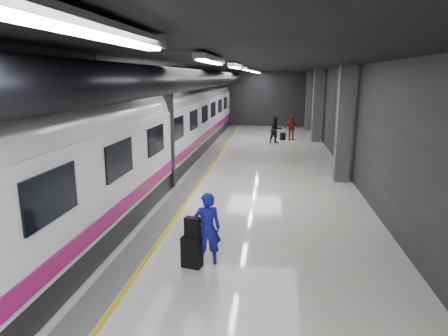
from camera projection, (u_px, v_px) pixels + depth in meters
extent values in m
plane|color=beige|center=(221.00, 190.00, 14.59)|extent=(40.00, 40.00, 0.00)
cube|color=black|center=(221.00, 64.00, 13.59)|extent=(10.00, 40.00, 0.02)
cube|color=#28282B|center=(252.00, 99.00, 33.44)|extent=(10.00, 0.02, 4.50)
cube|color=#28282B|center=(87.00, 127.00, 14.69)|extent=(0.02, 40.00, 4.50)
cube|color=#28282B|center=(367.00, 132.00, 13.49)|extent=(0.02, 40.00, 4.50)
cube|color=slate|center=(185.00, 189.00, 14.76)|extent=(0.65, 39.80, 0.01)
cube|color=yellow|center=(196.00, 189.00, 14.71)|extent=(0.10, 39.80, 0.01)
cylinder|color=black|center=(184.00, 80.00, 13.87)|extent=(0.80, 38.00, 0.80)
cube|color=silver|center=(105.00, 30.00, 2.90)|extent=(0.22, 2.60, 0.10)
cube|color=silver|center=(211.00, 59.00, 7.74)|extent=(0.22, 2.60, 0.10)
cube|color=silver|center=(236.00, 66.00, 12.57)|extent=(0.22, 2.60, 0.10)
cube|color=silver|center=(246.00, 69.00, 17.41)|extent=(0.22, 2.60, 0.10)
cube|color=silver|center=(253.00, 70.00, 22.24)|extent=(0.22, 2.60, 0.10)
cube|color=silver|center=(257.00, 72.00, 27.08)|extent=(0.22, 2.60, 0.10)
cube|color=silver|center=(259.00, 72.00, 30.95)|extent=(0.22, 2.60, 0.10)
cube|color=#515154|center=(344.00, 125.00, 15.48)|extent=(0.55, 0.55, 4.50)
cube|color=#515154|center=(317.00, 106.00, 25.15)|extent=(0.55, 0.55, 4.50)
cube|color=#515154|center=(309.00, 101.00, 30.96)|extent=(0.55, 0.55, 4.50)
cube|color=black|center=(135.00, 178.00, 14.91)|extent=(2.80, 38.00, 0.60)
cube|color=white|center=(133.00, 141.00, 14.59)|extent=(2.90, 38.00, 2.20)
cylinder|color=white|center=(132.00, 115.00, 14.38)|extent=(2.80, 38.00, 2.80)
cube|color=#950D59|center=(173.00, 164.00, 14.60)|extent=(0.04, 38.00, 0.35)
cube|color=black|center=(133.00, 135.00, 14.54)|extent=(3.05, 0.25, 3.80)
cube|color=black|center=(51.00, 195.00, 6.59)|extent=(0.05, 1.60, 0.85)
cube|color=black|center=(120.00, 159.00, 9.49)|extent=(0.05, 1.60, 0.85)
cube|color=black|center=(156.00, 140.00, 12.39)|extent=(0.05, 1.60, 0.85)
cube|color=black|center=(178.00, 128.00, 15.29)|extent=(0.05, 1.60, 0.85)
cube|color=black|center=(194.00, 120.00, 18.20)|extent=(0.05, 1.60, 0.85)
cube|color=black|center=(205.00, 114.00, 21.10)|extent=(0.05, 1.60, 0.85)
cube|color=black|center=(213.00, 109.00, 24.00)|extent=(0.05, 1.60, 0.85)
cube|color=black|center=(220.00, 106.00, 26.90)|extent=(0.05, 1.60, 0.85)
cube|color=black|center=(225.00, 103.00, 29.80)|extent=(0.05, 1.60, 0.85)
imported|color=#1726B3|center=(207.00, 229.00, 8.71)|extent=(0.69, 0.54, 1.65)
cube|color=black|center=(192.00, 252.00, 8.67)|extent=(0.48, 0.37, 0.70)
cube|color=black|center=(192.00, 227.00, 8.56)|extent=(0.35, 0.23, 0.44)
imported|color=black|center=(276.00, 130.00, 24.80)|extent=(1.01, 0.93, 1.67)
imported|color=maroon|center=(291.00, 128.00, 26.14)|extent=(0.99, 0.57, 1.60)
cube|color=black|center=(283.00, 136.00, 26.15)|extent=(0.38, 0.33, 0.48)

